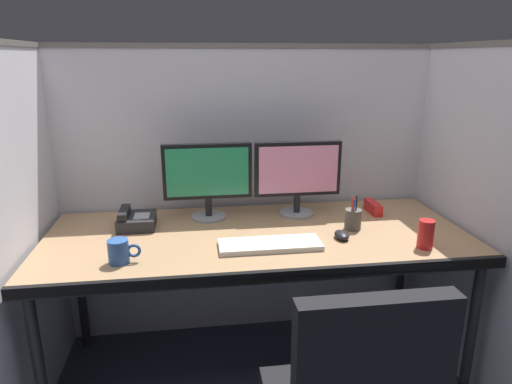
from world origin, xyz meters
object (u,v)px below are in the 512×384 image
(desk, at_px, (258,244))
(pen_cup, at_px, (353,219))
(computer_mouse, at_px, (342,235))
(red_stapler, at_px, (373,207))
(monitor_left, at_px, (208,176))
(monitor_right, at_px, (298,173))
(keyboard_main, at_px, (270,245))
(soda_can, at_px, (426,234))
(coffee_mug, at_px, (119,251))
(desk_phone, at_px, (136,220))

(desk, xyz_separation_m, pen_cup, (0.44, -0.00, 0.10))
(desk, bearing_deg, computer_mouse, -16.37)
(desk, distance_m, red_stapler, 0.67)
(monitor_left, bearing_deg, monitor_right, -1.21)
(keyboard_main, bearing_deg, soda_can, -8.55)
(monitor_right, relative_size, coffee_mug, 3.41)
(monitor_right, distance_m, red_stapler, 0.44)
(desk, bearing_deg, desk_phone, 163.19)
(soda_can, bearing_deg, monitor_left, 150.78)
(pen_cup, bearing_deg, red_stapler, 48.78)
(monitor_left, relative_size, red_stapler, 2.87)
(monitor_right, bearing_deg, red_stapler, -3.56)
(coffee_mug, xyz_separation_m, desk_phone, (0.02, 0.39, -0.01))
(keyboard_main, xyz_separation_m, desk_phone, (-0.59, 0.32, 0.02))
(computer_mouse, height_order, pen_cup, pen_cup)
(monitor_right, bearing_deg, coffee_mug, -150.55)
(desk, distance_m, monitor_left, 0.42)
(desk, xyz_separation_m, red_stapler, (0.63, 0.21, 0.08))
(desk, height_order, pen_cup, pen_cup)
(monitor_left, xyz_separation_m, soda_can, (0.88, -0.49, -0.15))
(computer_mouse, relative_size, coffee_mug, 0.76)
(monitor_left, height_order, pen_cup, monitor_left)
(desk, height_order, red_stapler, red_stapler)
(soda_can, height_order, desk_phone, soda_can)
(monitor_right, bearing_deg, computer_mouse, -69.85)
(monitor_left, xyz_separation_m, coffee_mug, (-0.36, -0.46, -0.17))
(computer_mouse, bearing_deg, coffee_mug, -172.89)
(keyboard_main, relative_size, coffee_mug, 3.41)
(soda_can, xyz_separation_m, desk_phone, (-1.23, 0.42, -0.03))
(monitor_right, xyz_separation_m, red_stapler, (0.40, -0.02, -0.19))
(desk, relative_size, pen_cup, 11.56)
(pen_cup, height_order, red_stapler, pen_cup)
(computer_mouse, bearing_deg, keyboard_main, -171.69)
(desk, height_order, desk_phone, desk_phone)
(coffee_mug, distance_m, red_stapler, 1.28)
(soda_can, bearing_deg, computer_mouse, 155.23)
(computer_mouse, xyz_separation_m, coffee_mug, (-0.93, -0.12, 0.03))
(monitor_left, bearing_deg, soda_can, -29.22)
(coffee_mug, xyz_separation_m, red_stapler, (1.20, 0.43, -0.02))
(red_stapler, bearing_deg, desk, -161.54)
(desk, xyz_separation_m, coffee_mug, (-0.57, -0.22, 0.10))
(computer_mouse, distance_m, pen_cup, 0.14)
(desk_phone, bearing_deg, desk, -16.81)
(computer_mouse, height_order, desk_phone, desk_phone)
(monitor_right, xyz_separation_m, coffee_mug, (-0.81, -0.46, -0.17))
(red_stapler, bearing_deg, desk_phone, -177.99)
(desk, relative_size, keyboard_main, 4.42)
(monitor_right, distance_m, keyboard_main, 0.48)
(monitor_right, height_order, desk_phone, monitor_right)
(monitor_left, bearing_deg, desk_phone, -167.68)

